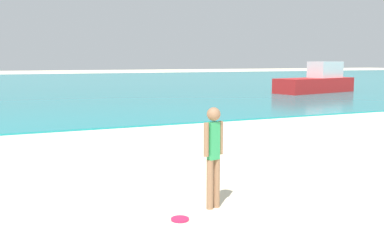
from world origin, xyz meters
The scene contains 4 objects.
water centered at (0.00, 41.92, 0.03)m, with size 160.00×60.00×0.06m, color teal.
person_standing centered at (-1.23, 3.75, 0.87)m, with size 0.34×0.20×1.53m.
frisbee centered at (-1.88, 3.49, 0.01)m, with size 0.25×0.25×0.03m, color #E51E4C.
boat_near centered at (15.46, 21.74, 0.78)m, with size 6.39×3.23×2.08m.
Camera 1 is at (-4.04, -1.92, 2.21)m, focal length 40.69 mm.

